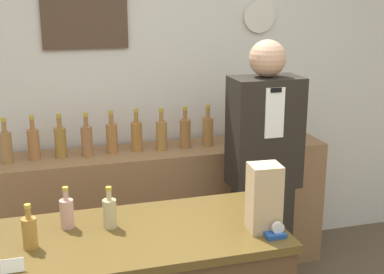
# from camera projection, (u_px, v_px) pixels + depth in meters

# --- Properties ---
(back_wall) EXTENTS (5.20, 0.09, 2.70)m
(back_wall) POSITION_uv_depth(u_px,v_px,m) (141.00, 85.00, 3.88)
(back_wall) COLOR silver
(back_wall) RESTS_ON ground_plane
(back_shelf) EXTENTS (2.30, 0.44, 0.94)m
(back_shelf) POSITION_uv_depth(u_px,v_px,m) (168.00, 210.00, 3.89)
(back_shelf) COLOR #8E6642
(back_shelf) RESTS_ON ground_plane
(shopkeeper) EXTENTS (0.44, 0.27, 1.73)m
(shopkeeper) POSITION_uv_depth(u_px,v_px,m) (263.00, 176.00, 3.44)
(shopkeeper) COLOR black
(shopkeeper) RESTS_ON ground_plane
(potted_plant) EXTENTS (0.22, 0.22, 0.31)m
(potted_plant) POSITION_uv_depth(u_px,v_px,m) (281.00, 119.00, 3.95)
(potted_plant) COLOR #B27047
(potted_plant) RESTS_ON back_shelf
(paper_bag) EXTENTS (0.15, 0.14, 0.32)m
(paper_bag) POSITION_uv_depth(u_px,v_px,m) (264.00, 198.00, 2.45)
(paper_bag) COLOR tan
(paper_bag) RESTS_ON display_counter
(tape_dispenser) EXTENTS (0.09, 0.06, 0.07)m
(tape_dispenser) POSITION_uv_depth(u_px,v_px,m) (276.00, 233.00, 2.41)
(tape_dispenser) COLOR #1E4799
(tape_dispenser) RESTS_ON display_counter
(price_card_left) EXTENTS (0.09, 0.02, 0.06)m
(price_card_left) POSITION_uv_depth(u_px,v_px,m) (12.00, 266.00, 2.11)
(price_card_left) COLOR white
(price_card_left) RESTS_ON display_counter
(counter_bottle_1) EXTENTS (0.06, 0.06, 0.20)m
(counter_bottle_1) POSITION_uv_depth(u_px,v_px,m) (30.00, 232.00, 2.29)
(counter_bottle_1) COLOR #A37330
(counter_bottle_1) RESTS_ON display_counter
(counter_bottle_2) EXTENTS (0.06, 0.06, 0.20)m
(counter_bottle_2) POSITION_uv_depth(u_px,v_px,m) (67.00, 212.00, 2.49)
(counter_bottle_2) COLOR tan
(counter_bottle_2) RESTS_ON display_counter
(counter_bottle_3) EXTENTS (0.06, 0.06, 0.20)m
(counter_bottle_3) POSITION_uv_depth(u_px,v_px,m) (110.00, 212.00, 2.49)
(counter_bottle_3) COLOR tan
(counter_bottle_3) RESTS_ON display_counter
(shelf_bottle_0) EXTENTS (0.08, 0.08, 0.30)m
(shelf_bottle_0) POSITION_uv_depth(u_px,v_px,m) (6.00, 146.00, 3.44)
(shelf_bottle_0) COLOR olive
(shelf_bottle_0) RESTS_ON back_shelf
(shelf_bottle_1) EXTENTS (0.08, 0.08, 0.30)m
(shelf_bottle_1) POSITION_uv_depth(u_px,v_px,m) (34.00, 143.00, 3.50)
(shelf_bottle_1) COLOR #A2663A
(shelf_bottle_1) RESTS_ON back_shelf
(shelf_bottle_2) EXTENTS (0.08, 0.08, 0.30)m
(shelf_bottle_2) POSITION_uv_depth(u_px,v_px,m) (60.00, 141.00, 3.55)
(shelf_bottle_2) COLOR olive
(shelf_bottle_2) RESTS_ON back_shelf
(shelf_bottle_3) EXTENTS (0.08, 0.08, 0.30)m
(shelf_bottle_3) POSITION_uv_depth(u_px,v_px,m) (87.00, 140.00, 3.57)
(shelf_bottle_3) COLOR #98643D
(shelf_bottle_3) RESTS_ON back_shelf
(shelf_bottle_4) EXTENTS (0.08, 0.08, 0.30)m
(shelf_bottle_4) POSITION_uv_depth(u_px,v_px,m) (112.00, 137.00, 3.64)
(shelf_bottle_4) COLOR #A36738
(shelf_bottle_4) RESTS_ON back_shelf
(shelf_bottle_5) EXTENTS (0.08, 0.08, 0.30)m
(shelf_bottle_5) POSITION_uv_depth(u_px,v_px,m) (137.00, 135.00, 3.69)
(shelf_bottle_5) COLOR #A06A31
(shelf_bottle_5) RESTS_ON back_shelf
(shelf_bottle_6) EXTENTS (0.08, 0.08, 0.30)m
(shelf_bottle_6) POSITION_uv_depth(u_px,v_px,m) (162.00, 134.00, 3.72)
(shelf_bottle_6) COLOR #A06F37
(shelf_bottle_6) RESTS_ON back_shelf
(shelf_bottle_7) EXTENTS (0.08, 0.08, 0.30)m
(shelf_bottle_7) POSITION_uv_depth(u_px,v_px,m) (185.00, 132.00, 3.76)
(shelf_bottle_7) COLOR #986438
(shelf_bottle_7) RESTS_ON back_shelf
(shelf_bottle_8) EXTENTS (0.08, 0.08, 0.30)m
(shelf_bottle_8) POSITION_uv_depth(u_px,v_px,m) (208.00, 130.00, 3.82)
(shelf_bottle_8) COLOR #A46D3B
(shelf_bottle_8) RESTS_ON back_shelf
(shelf_bottle_9) EXTENTS (0.08, 0.08, 0.30)m
(shelf_bottle_9) POSITION_uv_depth(u_px,v_px,m) (231.00, 129.00, 3.85)
(shelf_bottle_9) COLOR #9F6738
(shelf_bottle_9) RESTS_ON back_shelf
(shelf_bottle_10) EXTENTS (0.08, 0.08, 0.30)m
(shelf_bottle_10) POSITION_uv_depth(u_px,v_px,m) (252.00, 127.00, 3.92)
(shelf_bottle_10) COLOR #A0673D
(shelf_bottle_10) RESTS_ON back_shelf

